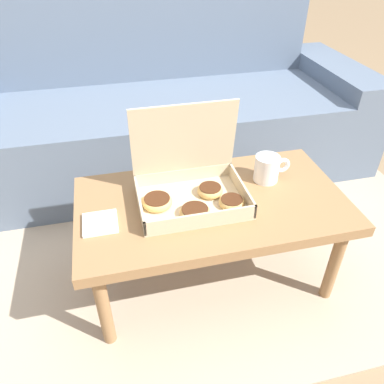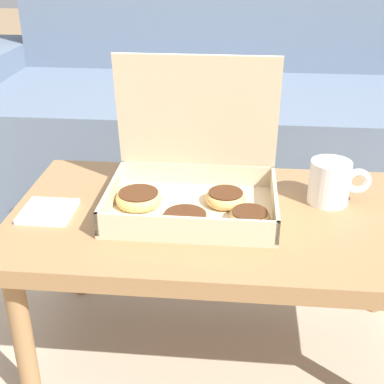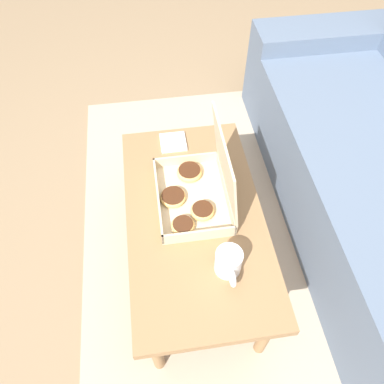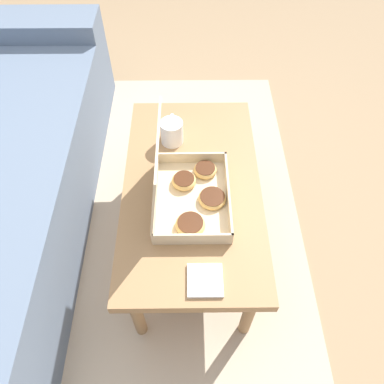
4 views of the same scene
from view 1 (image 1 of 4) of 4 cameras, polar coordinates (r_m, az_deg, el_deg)
The scene contains 7 objects.
ground_plane at distance 1.69m, azimuth 1.39°, elevation -9.40°, with size 12.00×12.00×0.00m, color #937756.
area_rug at distance 1.90m, azimuth -0.87°, elevation -2.99°, with size 2.37×1.89×0.01m, color tan.
couch at distance 2.18m, azimuth -4.08°, elevation 12.12°, with size 2.25×0.85×0.98m.
coffee_table at distance 1.36m, azimuth 3.02°, elevation -2.79°, with size 0.96×0.52×0.40m.
pastry_box at distance 1.29m, azimuth -0.17°, elevation 0.81°, with size 0.37×0.27×0.33m.
coffee_mug at distance 1.43m, azimuth 11.46°, elevation 3.57°, with size 0.14×0.09×0.10m.
napkin_stack at distance 1.26m, azimuth -13.82°, elevation -4.61°, with size 0.11×0.11×0.01m.
Camera 1 is at (-0.31, -1.14, 1.21)m, focal length 35.00 mm.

